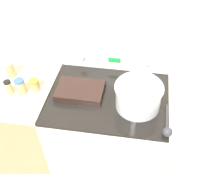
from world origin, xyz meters
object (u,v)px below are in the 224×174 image
object	(u,v)px
mixing_bowl	(138,95)
ladle	(167,130)
spice_jar_blue_cap	(21,86)
spice_jar_white_cap	(10,69)
spice_jar_black_cap	(9,87)
casserole_dish	(80,90)
spice_jar_orange_cap	(35,85)

from	to	relation	value
mixing_bowl	ladle	bearing A→B (deg)	-45.73
spice_jar_blue_cap	spice_jar_white_cap	distance (m)	0.21
spice_jar_blue_cap	spice_jar_black_cap	world-z (taller)	spice_jar_blue_cap
spice_jar_blue_cap	spice_jar_white_cap	world-z (taller)	spice_jar_white_cap
spice_jar_blue_cap	ladle	bearing A→B (deg)	-10.69
ladle	mixing_bowl	bearing A→B (deg)	134.27
mixing_bowl	ladle	size ratio (longest dim) A/B	1.15
mixing_bowl	casserole_dish	xyz separation A→B (m)	(-0.40, 0.05, -0.07)
casserole_dish	spice_jar_white_cap	distance (m)	0.55
spice_jar_blue_cap	spice_jar_white_cap	xyz separation A→B (m)	(-0.15, 0.16, 0.01)
mixing_bowl	spice_jar_blue_cap	world-z (taller)	mixing_bowl
spice_jar_black_cap	spice_jar_white_cap	world-z (taller)	spice_jar_white_cap
spice_jar_white_cap	spice_jar_blue_cap	bearing A→B (deg)	-47.21
spice_jar_orange_cap	spice_jar_white_cap	xyz separation A→B (m)	(-0.23, 0.12, 0.02)
mixing_bowl	spice_jar_blue_cap	xyz separation A→B (m)	(-0.79, -0.01, -0.02)
casserole_dish	spice_jar_orange_cap	xyz separation A→B (m)	(-0.31, -0.02, 0.03)
spice_jar_black_cap	ladle	bearing A→B (deg)	-9.04
ladle	spice_jar_black_cap	size ratio (longest dim) A/B	2.53
casserole_dish	spice_jar_white_cap	size ratio (longest dim) A/B	2.56
ladle	spice_jar_blue_cap	bearing A→B (deg)	169.31
ladle	spice_jar_orange_cap	bearing A→B (deg)	166.03
casserole_dish	ladle	bearing A→B (deg)	-22.72
spice_jar_black_cap	spice_jar_orange_cap	bearing A→B (deg)	18.95
spice_jar_white_cap	spice_jar_orange_cap	bearing A→B (deg)	-27.67
casserole_dish	spice_jar_blue_cap	size ratio (longest dim) A/B	2.81
spice_jar_blue_cap	spice_jar_black_cap	distance (m)	0.08
ladle	spice_jar_black_cap	xyz separation A→B (m)	(-1.05, 0.17, 0.04)
spice_jar_blue_cap	spice_jar_black_cap	bearing A→B (deg)	-167.95
mixing_bowl	casserole_dish	bearing A→B (deg)	172.64
casserole_dish	ladle	world-z (taller)	ladle
ladle	spice_jar_blue_cap	distance (m)	0.99
spice_jar_orange_cap	mixing_bowl	bearing A→B (deg)	-2.30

